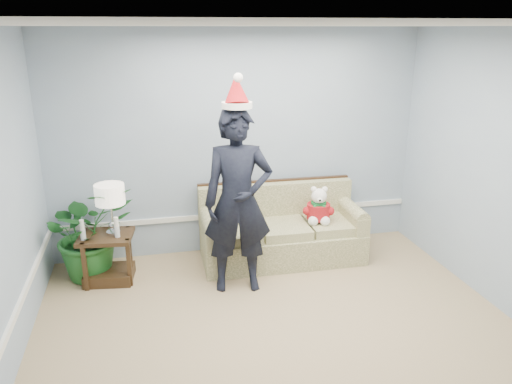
{
  "coord_description": "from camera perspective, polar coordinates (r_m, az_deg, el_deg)",
  "views": [
    {
      "loc": [
        -1.11,
        -3.29,
        2.69
      ],
      "look_at": [
        0.0,
        1.55,
        1.05
      ],
      "focal_mm": 35.0,
      "sensor_mm": 36.0,
      "label": 1
    }
  ],
  "objects": [
    {
      "name": "wainscot_trim",
      "position": [
        4.99,
        -12.48,
        -8.78
      ],
      "size": [
        4.49,
        4.99,
        0.06
      ],
      "color": "white",
      "rests_on": "room_shell"
    },
    {
      "name": "houseplant",
      "position": [
        5.84,
        -18.49,
        -4.36
      ],
      "size": [
        1.21,
        1.14,
        1.06
      ],
      "primitive_type": "imported",
      "rotation": [
        0.0,
        0.0,
        0.42
      ],
      "color": "#1C5B21",
      "rests_on": "room_shell"
    },
    {
      "name": "room_shell",
      "position": [
        3.72,
        5.32,
        -2.85
      ],
      "size": [
        4.54,
        5.04,
        2.74
      ],
      "color": "tan",
      "rests_on": "ground"
    },
    {
      "name": "teddy_bear",
      "position": [
        5.98,
        7.18,
        -1.96
      ],
      "size": [
        0.33,
        0.34,
        0.45
      ],
      "rotation": [
        0.0,
        0.0,
        -0.24
      ],
      "color": "white",
      "rests_on": "sofa"
    },
    {
      "name": "man",
      "position": [
        5.15,
        -2.06,
        -1.13
      ],
      "size": [
        0.76,
        0.55,
        1.95
      ],
      "primitive_type": "imported",
      "rotation": [
        0.0,
        0.0,
        -0.12
      ],
      "color": "black",
      "rests_on": "room_shell"
    },
    {
      "name": "table_lamp",
      "position": [
        5.53,
        -16.36,
        -0.49
      ],
      "size": [
        0.32,
        0.32,
        0.56
      ],
      "color": "silver",
      "rests_on": "side_table"
    },
    {
      "name": "side_table",
      "position": [
        5.8,
        -16.5,
        -7.74
      ],
      "size": [
        0.63,
        0.55,
        0.55
      ],
      "rotation": [
        0.0,
        0.0,
        -0.14
      ],
      "color": "#3D2616",
      "rests_on": "room_shell"
    },
    {
      "name": "candle_pair",
      "position": [
        5.55,
        -17.43,
        -4.09
      ],
      "size": [
        0.41,
        0.06,
        0.22
      ],
      "color": "silver",
      "rests_on": "side_table"
    },
    {
      "name": "santa_hat",
      "position": [
        4.91,
        -2.25,
        11.32
      ],
      "size": [
        0.32,
        0.35,
        0.35
      ],
      "rotation": [
        0.0,
        0.0,
        -0.06
      ],
      "color": "white",
      "rests_on": "man"
    },
    {
      "name": "sofa",
      "position": [
        6.08,
        2.84,
        -4.65
      ],
      "size": [
        1.93,
        0.86,
        0.9
      ],
      "rotation": [
        0.0,
        0.0,
        -0.02
      ],
      "color": "#4F5829",
      "rests_on": "room_shell"
    }
  ]
}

